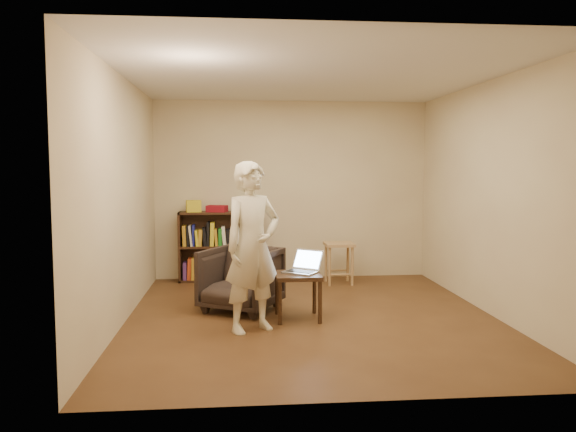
{
  "coord_description": "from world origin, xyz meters",
  "views": [
    {
      "loc": [
        -0.8,
        -5.99,
        1.64
      ],
      "look_at": [
        -0.23,
        0.35,
        1.08
      ],
      "focal_mm": 35.0,
      "sensor_mm": 36.0,
      "label": 1
    }
  ],
  "objects": [
    {
      "name": "ceiling",
      "position": [
        0.0,
        0.0,
        2.6
      ],
      "size": [
        4.5,
        4.5,
        0.0
      ],
      "primitive_type": "plane",
      "color": "silver",
      "rests_on": "wall_back"
    },
    {
      "name": "stool",
      "position": [
        0.62,
        1.72,
        0.47
      ],
      "size": [
        0.4,
        0.4,
        0.58
      ],
      "color": "tan",
      "rests_on": "floor"
    },
    {
      "name": "box_green",
      "position": [
        -0.71,
        2.09,
        1.08
      ],
      "size": [
        0.16,
        0.16,
        0.15
      ],
      "primitive_type": "cube",
      "rotation": [
        0.0,
        0.0,
        -0.05
      ],
      "color": "#1F7724",
      "rests_on": "bookshelf"
    },
    {
      "name": "floor",
      "position": [
        0.0,
        0.0,
        0.0
      ],
      "size": [
        4.5,
        4.5,
        0.0
      ],
      "primitive_type": "plane",
      "color": "#472B16",
      "rests_on": "ground"
    },
    {
      "name": "person",
      "position": [
        -0.66,
        -0.47,
        0.85
      ],
      "size": [
        0.74,
        0.67,
        1.7
      ],
      "primitive_type": "imported",
      "rotation": [
        0.0,
        0.0,
        0.54
      ],
      "color": "beige",
      "rests_on": "floor"
    },
    {
      "name": "armchair",
      "position": [
        -0.77,
        0.36,
        0.36
      ],
      "size": [
        1.06,
        1.07,
        0.72
      ],
      "primitive_type": "imported",
      "rotation": [
        0.0,
        0.0,
        -0.5
      ],
      "color": "black",
      "rests_on": "floor"
    },
    {
      "name": "red_cloth",
      "position": [
        -1.09,
        2.07,
        1.05
      ],
      "size": [
        0.32,
        0.27,
        0.09
      ],
      "primitive_type": "cube",
      "rotation": [
        0.0,
        0.0,
        -0.26
      ],
      "color": "maroon",
      "rests_on": "bookshelf"
    },
    {
      "name": "wall_back",
      "position": [
        0.0,
        2.25,
        1.3
      ],
      "size": [
        4.0,
        0.0,
        4.0
      ],
      "primitive_type": "plane",
      "rotation": [
        1.57,
        0.0,
        0.0
      ],
      "color": "beige",
      "rests_on": "floor"
    },
    {
      "name": "wall_right",
      "position": [
        2.0,
        0.0,
        1.3
      ],
      "size": [
        0.0,
        4.5,
        4.5
      ],
      "primitive_type": "plane",
      "rotation": [
        1.57,
        0.0,
        -1.57
      ],
      "color": "beige",
      "rests_on": "floor"
    },
    {
      "name": "side_table",
      "position": [
        -0.16,
        -0.06,
        0.41
      ],
      "size": [
        0.49,
        0.49,
        0.5
      ],
      "color": "black",
      "rests_on": "floor"
    },
    {
      "name": "box_yellow",
      "position": [
        -1.42,
        2.07,
        1.08
      ],
      "size": [
        0.23,
        0.18,
        0.17
      ],
      "primitive_type": "cube",
      "rotation": [
        0.0,
        0.0,
        0.18
      ],
      "color": "yellow",
      "rests_on": "bookshelf"
    },
    {
      "name": "bookshelf",
      "position": [
        -1.04,
        2.09,
        0.44
      ],
      "size": [
        1.2,
        0.3,
        1.0
      ],
      "color": "black",
      "rests_on": "floor"
    },
    {
      "name": "box_white",
      "position": [
        -0.59,
        2.11,
        1.04
      ],
      "size": [
        0.12,
        0.12,
        0.09
      ],
      "primitive_type": "cube",
      "rotation": [
        0.0,
        0.0,
        -0.12
      ],
      "color": "silver",
      "rests_on": "bookshelf"
    },
    {
      "name": "laptop",
      "position": [
        -0.09,
        0.02,
        0.55
      ],
      "size": [
        0.49,
        0.5,
        0.23
      ],
      "rotation": [
        0.0,
        0.0,
        -0.62
      ],
      "color": "#B2B2B7",
      "rests_on": "side_table"
    },
    {
      "name": "wall_left",
      "position": [
        -2.0,
        0.0,
        1.3
      ],
      "size": [
        0.0,
        4.5,
        4.5
      ],
      "primitive_type": "plane",
      "rotation": [
        1.57,
        0.0,
        1.57
      ],
      "color": "beige",
      "rests_on": "floor"
    }
  ]
}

